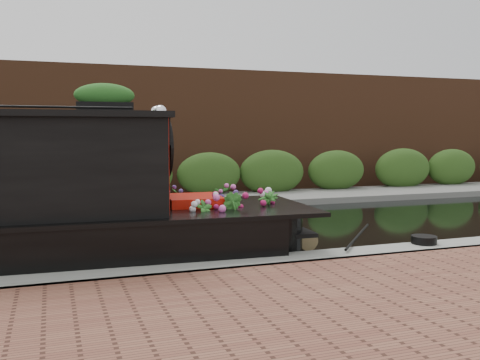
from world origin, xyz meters
name	(u,v)px	position (x,y,z in m)	size (l,w,h in m)	color
ground	(171,236)	(0.00, 0.00, 0.00)	(80.00, 80.00, 0.00)	black
near_bank_coping	(224,282)	(0.00, -3.30, 0.00)	(40.00, 0.60, 0.50)	gray
far_bank_path	(137,207)	(0.00, 4.20, 0.00)	(40.00, 2.40, 0.34)	slate
far_hedge	(132,203)	(0.00, 5.10, 0.00)	(40.00, 1.10, 2.80)	#2D501A
far_brick_wall	(123,194)	(0.00, 7.20, 0.00)	(40.00, 1.00, 8.00)	brown
rope_fender	(304,239)	(1.89, -1.84, 0.17)	(0.33, 0.33, 0.42)	olive
coiled_mooring_rope	(424,240)	(3.30, -3.16, 0.31)	(0.39, 0.39, 0.12)	black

